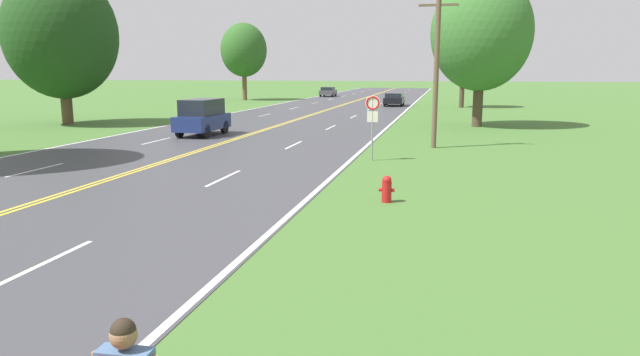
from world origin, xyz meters
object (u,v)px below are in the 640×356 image
tree_right_cluster (481,33)px  tree_left_verge (244,50)px  traffic_sign (373,112)px  car_dark_grey_sedan_mid_near (328,91)px  car_dark_blue_suv_nearest (202,117)px  tree_far_back (464,48)px  tree_mid_treeline (61,35)px  fire_hydrant (387,189)px  car_black_hatchback_approaching (394,99)px

tree_right_cluster → tree_left_verge: bearing=132.5°
traffic_sign → car_dark_grey_sedan_mid_near: size_ratio=0.66×
traffic_sign → car_dark_blue_suv_nearest: 12.69m
tree_right_cluster → tree_far_back: 20.00m
tree_mid_treeline → tree_right_cluster: 27.52m
traffic_sign → tree_right_cluster: size_ratio=0.27×
car_dark_blue_suv_nearest → tree_right_cluster: bearing=-58.7°
fire_hydrant → car_dark_blue_suv_nearest: car_dark_blue_suv_nearest is taller
fire_hydrant → car_dark_grey_sedan_mid_near: car_dark_grey_sedan_mid_near is taller
car_dark_blue_suv_nearest → car_dark_grey_sedan_mid_near: car_dark_blue_suv_nearest is taller
tree_left_verge → tree_mid_treeline: 33.75m
tree_mid_treeline → car_dark_blue_suv_nearest: (11.78, -4.23, -4.88)m
tree_far_back → tree_right_cluster: bearing=-88.2°
tree_mid_treeline → fire_hydrant: bearing=-38.1°
traffic_sign → tree_mid_treeline: size_ratio=0.26×
tree_left_verge → car_dark_blue_suv_nearest: 39.97m
car_dark_grey_sedan_mid_near → tree_left_verge: bearing=145.0°
tree_left_verge → tree_right_cluster: (26.75, -29.18, -0.11)m
traffic_sign → car_dark_blue_suv_nearest: size_ratio=0.65×
tree_mid_treeline → car_dark_blue_suv_nearest: tree_mid_treeline is taller
tree_right_cluster → tree_far_back: size_ratio=1.14×
traffic_sign → tree_far_back: bearing=83.4°
tree_mid_treeline → car_black_hatchback_approaching: 32.82m
car_black_hatchback_approaching → traffic_sign: bearing=3.5°
traffic_sign → tree_far_back: (4.16, 35.78, 3.74)m
tree_mid_treeline → car_dark_grey_sedan_mid_near: size_ratio=2.53×
traffic_sign → tree_mid_treeline: tree_mid_treeline is taller
fire_hydrant → tree_left_verge: size_ratio=0.08×
fire_hydrant → tree_far_back: tree_far_back is taller
tree_left_verge → car_dark_grey_sedan_mid_near: tree_left_verge is taller
tree_right_cluster → car_black_hatchback_approaching: 23.01m
fire_hydrant → tree_left_verge: bearing=114.0°
car_dark_blue_suv_nearest → tree_left_verge: bearing=18.2°
fire_hydrant → tree_mid_treeline: (-23.72, 18.58, 5.56)m
traffic_sign → tree_mid_treeline: bearing=153.3°
tree_mid_treeline → tree_left_verge: bearing=89.3°
car_black_hatchback_approaching → tree_right_cluster: bearing=18.8°
tree_left_verge → car_dark_grey_sedan_mid_near: bearing=55.9°
tree_right_cluster → car_dark_grey_sedan_mid_near: bearing=114.4°
car_dark_blue_suv_nearest → car_black_hatchback_approaching: bearing=-13.3°
fire_hydrant → traffic_sign: size_ratio=0.28×
traffic_sign → car_black_hatchback_approaching: size_ratio=0.65×
tree_far_back → car_dark_blue_suv_nearest: 32.67m
car_dark_blue_suv_nearest → car_black_hatchback_approaching: car_dark_blue_suv_nearest is taller
tree_far_back → car_dark_blue_suv_nearest: tree_far_back is taller
traffic_sign → tree_left_verge: tree_left_verge is taller
fire_hydrant → tree_mid_treeline: 30.64m
car_dark_blue_suv_nearest → car_black_hatchback_approaching: (7.94, 29.95, -0.33)m
tree_mid_treeline → car_dark_grey_sedan_mid_near: tree_mid_treeline is taller
tree_left_verge → tree_far_back: bearing=-19.4°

